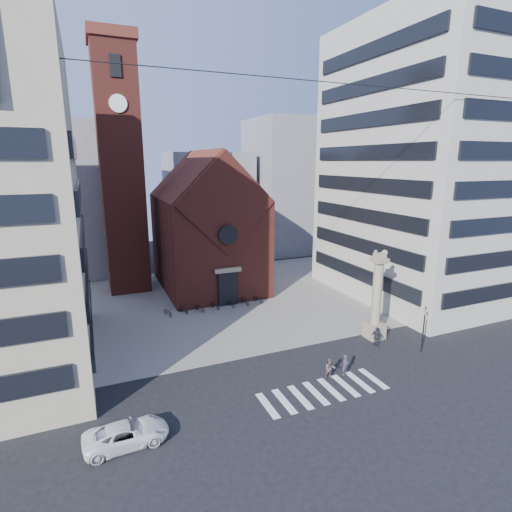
# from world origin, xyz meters

# --- Properties ---
(ground) EXTENTS (120.00, 120.00, 0.00)m
(ground) POSITION_xyz_m (0.00, 0.00, 0.00)
(ground) COLOR black
(ground) RESTS_ON ground
(piazza) EXTENTS (46.00, 30.00, 0.05)m
(piazza) POSITION_xyz_m (0.00, 19.00, 0.03)
(piazza) COLOR gray
(piazza) RESTS_ON ground
(zebra_crossing) EXTENTS (10.20, 3.20, 0.01)m
(zebra_crossing) POSITION_xyz_m (0.55, -3.00, 0.01)
(zebra_crossing) COLOR white
(zebra_crossing) RESTS_ON ground
(church) EXTENTS (12.00, 16.65, 18.00)m
(church) POSITION_xyz_m (0.00, 25.04, 7.98)
(church) COLOR maroon
(church) RESTS_ON ground
(campanile) EXTENTS (5.50, 5.50, 31.20)m
(campanile) POSITION_xyz_m (-10.00, 28.00, 15.74)
(campanile) COLOR maroon
(campanile) RESTS_ON ground
(building_right) EXTENTS (18.00, 22.00, 32.00)m
(building_right) POSITION_xyz_m (24.00, 12.00, 16.00)
(building_right) COLOR #B5B2A4
(building_right) RESTS_ON ground
(bg_block_left) EXTENTS (16.00, 14.00, 22.00)m
(bg_block_left) POSITION_xyz_m (-20.00, 40.00, 11.00)
(bg_block_left) COLOR gray
(bg_block_left) RESTS_ON ground
(bg_block_mid) EXTENTS (14.00, 12.00, 18.00)m
(bg_block_mid) POSITION_xyz_m (6.00, 45.00, 9.00)
(bg_block_mid) COLOR gray
(bg_block_mid) RESTS_ON ground
(bg_block_right) EXTENTS (16.00, 14.00, 24.00)m
(bg_block_right) POSITION_xyz_m (22.00, 42.00, 12.00)
(bg_block_right) COLOR gray
(bg_block_right) RESTS_ON ground
(lion_column) EXTENTS (1.63, 1.60, 8.68)m
(lion_column) POSITION_xyz_m (10.01, 3.00, 3.46)
(lion_column) COLOR tan
(lion_column) RESTS_ON ground
(traffic_light) EXTENTS (0.13, 0.16, 4.30)m
(traffic_light) POSITION_xyz_m (12.00, -1.00, 2.29)
(traffic_light) COLOR black
(traffic_light) RESTS_ON ground
(white_car) EXTENTS (5.07, 2.53, 1.38)m
(white_car) POSITION_xyz_m (-13.38, -3.26, 0.69)
(white_car) COLOR white
(white_car) RESTS_ON ground
(pedestrian_0) EXTENTS (0.71, 0.56, 1.70)m
(pedestrian_0) POSITION_xyz_m (3.40, -1.64, 0.85)
(pedestrian_0) COLOR #393245
(pedestrian_0) RESTS_ON ground
(pedestrian_1) EXTENTS (1.02, 0.91, 1.73)m
(pedestrian_1) POSITION_xyz_m (1.94, -1.69, 0.87)
(pedestrian_1) COLOR #594D47
(pedestrian_1) RESTS_ON ground
(pedestrian_2) EXTENTS (0.74, 1.17, 1.85)m
(pedestrian_2) POSITION_xyz_m (9.00, 1.44, 0.92)
(pedestrian_2) COLOR #28272F
(pedestrian_2) RESTS_ON ground
(scooter_0) EXTENTS (1.15, 1.79, 0.89)m
(scooter_0) POSITION_xyz_m (-7.23, 16.23, 0.49)
(scooter_0) COLOR black
(scooter_0) RESTS_ON piazza
(scooter_1) EXTENTS (1.02, 1.70, 0.99)m
(scooter_1) POSITION_xyz_m (-5.43, 16.23, 0.54)
(scooter_1) COLOR black
(scooter_1) RESTS_ON piazza
(scooter_2) EXTENTS (1.15, 1.79, 0.89)m
(scooter_2) POSITION_xyz_m (-3.63, 16.23, 0.49)
(scooter_2) COLOR black
(scooter_2) RESTS_ON piazza
(scooter_3) EXTENTS (1.02, 1.70, 0.99)m
(scooter_3) POSITION_xyz_m (-1.82, 16.23, 0.54)
(scooter_3) COLOR black
(scooter_3) RESTS_ON piazza
(scooter_4) EXTENTS (1.15, 1.79, 0.89)m
(scooter_4) POSITION_xyz_m (-0.02, 16.23, 0.49)
(scooter_4) COLOR black
(scooter_4) RESTS_ON piazza
(scooter_5) EXTENTS (1.02, 1.70, 0.99)m
(scooter_5) POSITION_xyz_m (1.78, 16.23, 0.54)
(scooter_5) COLOR black
(scooter_5) RESTS_ON piazza
(scooter_6) EXTENTS (1.15, 1.79, 0.89)m
(scooter_6) POSITION_xyz_m (3.59, 16.23, 0.49)
(scooter_6) COLOR black
(scooter_6) RESTS_ON piazza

